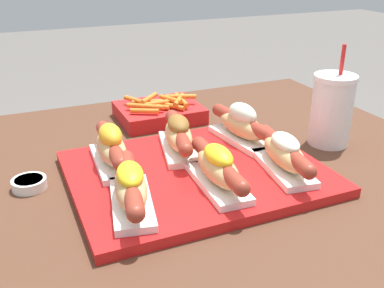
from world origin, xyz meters
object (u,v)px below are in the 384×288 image
Objects in this scene: serving_tray at (196,173)px; hot_dog_2 at (284,154)px; hot_dog_1 at (218,168)px; fries_basket at (159,112)px; hot_dog_0 at (131,187)px; sauce_bowl at (29,183)px; hot_dog_5 at (242,125)px; drink_cup at (332,110)px; hot_dog_4 at (178,135)px; hot_dog_3 at (111,147)px.

hot_dog_2 is at bearing -26.32° from serving_tray.
fries_basket is (0.03, 0.38, -0.03)m from hot_dog_1.
hot_dog_0 is 3.34× the size of sauce_bowl.
drink_cup reaches higher than hot_dog_5.
hot_dog_2 is 0.20m from hot_dog_4.
hot_dog_2 is (0.14, -0.07, 0.04)m from serving_tray.
hot_dog_3 is 1.05× the size of fries_basket.
hot_dog_1 is (0.01, -0.07, 0.04)m from serving_tray.
sauce_bowl is at bearing 178.72° from hot_dog_3.
hot_dog_4 is 3.32× the size of sauce_bowl.
hot_dog_2 is 0.31m from hot_dog_3.
hot_dog_3 reaches higher than serving_tray.
hot_dog_5 is 0.95× the size of drink_cup.
hot_dog_5 reaches higher than sauce_bowl.
hot_dog_4 is (-0.14, 0.15, 0.00)m from hot_dog_2.
drink_cup reaches higher than hot_dog_3.
hot_dog_3 reaches higher than hot_dog_1.
hot_dog_2 reaches higher than sauce_bowl.
sauce_bowl is (-0.41, 0.00, -0.04)m from hot_dog_5.
fries_basket is at bearing 135.46° from drink_cup.
hot_dog_0 is at bearing -178.18° from hot_dog_1.
hot_dog_0 is 1.01× the size of hot_dog_4.
hot_dog_0 is at bearing -93.14° from hot_dog_3.
hot_dog_2 reaches higher than serving_tray.
sauce_bowl is at bearing 131.62° from hot_dog_0.
hot_dog_5 is (0.13, 0.08, 0.04)m from serving_tray.
hot_dog_2 is 1.00× the size of hot_dog_5.
hot_dog_5 reaches higher than hot_dog_2.
drink_cup reaches higher than hot_dog_0.
hot_dog_5 is (0.14, -0.00, 0.00)m from hot_dog_4.
hot_dog_1 is 0.13m from hot_dog_2.
hot_dog_4 is at bearing 92.83° from hot_dog_1.
hot_dog_0 is at bearing -178.19° from hot_dog_2.
sauce_bowl is 0.60m from drink_cup.
hot_dog_4 is at bearing 0.90° from sauce_bowl.
drink_cup reaches higher than hot_dog_2.
serving_tray is at bearing -150.05° from hot_dog_5.
serving_tray is at bearing -89.16° from hot_dog_4.
hot_dog_4 is 0.98× the size of hot_dog_5.
hot_dog_3 is at bearing -126.71° from fries_basket.
serving_tray is 2.12× the size of drink_cup.
sauce_bowl is (-0.29, 0.15, -0.04)m from hot_dog_1.
hot_dog_1 is at bearing -87.17° from hot_dog_4.
hot_dog_2 is 0.21m from drink_cup.
hot_dog_1 is 1.00× the size of hot_dog_3.
serving_tray is at bearing -174.59° from drink_cup.
hot_dog_2 is at bearing -27.73° from hot_dog_3.
hot_dog_2 is 0.95× the size of drink_cup.
serving_tray is 2.26× the size of hot_dog_4.
hot_dog_1 reaches higher than sauce_bowl.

